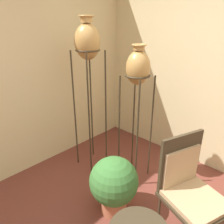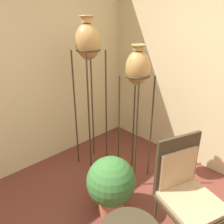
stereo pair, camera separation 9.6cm
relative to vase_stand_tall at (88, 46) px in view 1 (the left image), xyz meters
The scene contains 5 objects.
wall_back 1.05m from the vase_stand_tall, 145.15° to the left, with size 7.82×0.06×2.70m.
vase_stand_tall is the anchor object (origin of this frame).
vase_stand_medium 0.68m from the vase_stand_tall, 70.45° to the right, with size 0.30×0.30×1.69m.
chair 1.84m from the vase_stand_tall, 95.79° to the right, with size 0.62×0.62×1.01m.
potted_plant 1.58m from the vase_stand_tall, 116.89° to the right, with size 0.51×0.51×0.65m.
Camera 1 is at (-0.89, -0.69, 1.91)m, focal length 35.00 mm.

